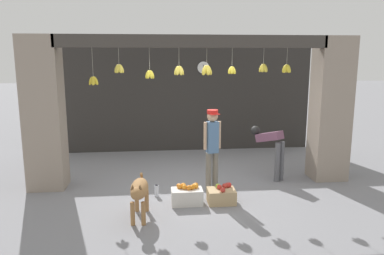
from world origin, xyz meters
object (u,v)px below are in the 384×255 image
worker_stooping (271,145)px  wall_clock (203,68)px  shopkeeper (212,145)px  fruit_crate_oranges (187,195)px  fruit_crate_apples (222,195)px  water_bottle (157,191)px  dog (139,191)px

worker_stooping → wall_clock: (-1.11, 2.57, 1.55)m
shopkeeper → worker_stooping: size_ratio=1.48×
fruit_crate_oranges → fruit_crate_apples: 0.61m
shopkeeper → fruit_crate_apples: 0.97m
shopkeeper → wall_clock: (0.26, 3.27, 1.33)m
shopkeeper → worker_stooping: bearing=-166.7°
water_bottle → wall_clock: wall_clock is taller
shopkeeper → fruit_crate_oranges: (-0.52, -0.55, -0.77)m
dog → worker_stooping: bearing=127.9°
shopkeeper → wall_clock: size_ratio=4.72×
shopkeeper → fruit_crate_apples: size_ratio=3.28×
fruit_crate_apples → dog: bearing=-159.7°
worker_stooping → water_bottle: (-2.42, -0.82, -0.61)m
fruit_crate_oranges → shopkeeper: bearing=46.4°
fruit_crate_oranges → wall_clock: size_ratio=1.62×
fruit_crate_oranges → wall_clock: (0.78, 3.82, 2.10)m
wall_clock → fruit_crate_apples: bearing=-92.5°
fruit_crate_oranges → water_bottle: bearing=140.9°
shopkeeper → fruit_crate_oranges: bearing=32.6°
shopkeeper → fruit_crate_apples: (0.09, -0.55, -0.79)m
dog → fruit_crate_apples: (1.42, 0.53, -0.33)m
fruit_crate_oranges → water_bottle: size_ratio=2.37×
shopkeeper → worker_stooping: 1.55m
worker_stooping → wall_clock: size_ratio=3.18×
dog → worker_stooping: worker_stooping is taller
fruit_crate_apples → water_bottle: fruit_crate_apples is taller
dog → fruit_crate_apples: bearing=114.8°
fruit_crate_oranges → water_bottle: 0.69m
fruit_crate_apples → wall_clock: (0.17, 3.82, 2.12)m
shopkeeper → water_bottle: size_ratio=6.90×
shopkeeper → water_bottle: (-1.06, -0.12, -0.82)m
fruit_crate_apples → fruit_crate_oranges: bearing=179.8°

